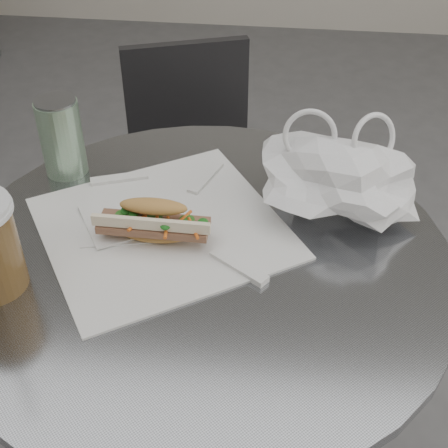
# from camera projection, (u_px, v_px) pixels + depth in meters

# --- Properties ---
(cafe_table) EXTENTS (0.76, 0.76, 0.74)m
(cafe_table) POSITION_uv_depth(u_px,v_px,m) (204.00, 368.00, 1.11)
(cafe_table) COLOR slate
(cafe_table) RESTS_ON ground
(chair_far) EXTENTS (0.42, 0.44, 0.76)m
(chair_far) POSITION_uv_depth(u_px,v_px,m) (200.00, 216.00, 1.65)
(chair_far) COLOR #2E2D30
(chair_far) RESTS_ON ground
(sandwich_paper) EXTENTS (0.48, 0.48, 0.00)m
(sandwich_paper) POSITION_uv_depth(u_px,v_px,m) (162.00, 228.00, 0.98)
(sandwich_paper) COLOR white
(sandwich_paper) RESTS_ON cafe_table
(banh_mi) EXTENTS (0.21, 0.08, 0.07)m
(banh_mi) POSITION_uv_depth(u_px,v_px,m) (154.00, 222.00, 0.94)
(banh_mi) COLOR tan
(banh_mi) RESTS_ON sandwich_paper
(sunglasses) EXTENTS (0.10, 0.05, 0.05)m
(sunglasses) POSITION_uv_depth(u_px,v_px,m) (353.00, 185.00, 1.05)
(sunglasses) COLOR black
(sunglasses) RESTS_ON cafe_table
(plastic_bag) EXTENTS (0.28, 0.25, 0.12)m
(plastic_bag) POSITION_uv_depth(u_px,v_px,m) (337.00, 179.00, 0.98)
(plastic_bag) COLOR white
(plastic_bag) RESTS_ON cafe_table
(napkin_stack) EXTENTS (0.16, 0.16, 0.01)m
(napkin_stack) POSITION_uv_depth(u_px,v_px,m) (123.00, 220.00, 0.99)
(napkin_stack) COLOR white
(napkin_stack) RESTS_ON cafe_table
(drink_can) EXTENTS (0.07, 0.07, 0.14)m
(drink_can) POSITION_uv_depth(u_px,v_px,m) (61.00, 137.00, 1.07)
(drink_can) COLOR #56945C
(drink_can) RESTS_ON cafe_table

